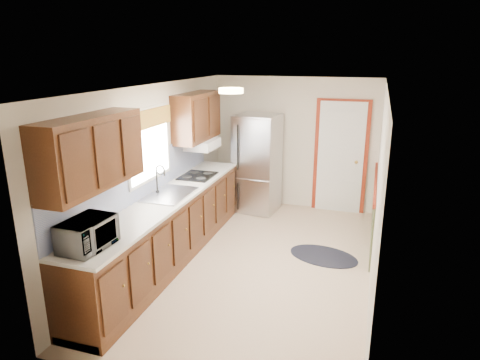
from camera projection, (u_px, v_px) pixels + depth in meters
The scene contains 8 objects.
room_shell at pixel (258, 180), 5.59m from camera, with size 3.20×5.20×2.52m.
kitchen_run at pixel (164, 206), 5.80m from camera, with size 0.63×4.00×2.20m.
back_wall_trim at pixel (347, 168), 7.40m from camera, with size 1.12×2.30×2.08m.
ceiling_fixture at pixel (231, 91), 5.16m from camera, with size 0.30×0.30×0.06m, color #FFD88C.
microwave at pixel (87, 231), 4.18m from camera, with size 0.54×0.30×0.37m, color white.
refrigerator at pixel (257, 163), 7.72m from camera, with size 0.80×0.77×1.77m.
rug at pixel (323, 256), 6.12m from camera, with size 0.99×0.64×0.01m, color black.
cooktop at pixel (198, 176), 6.69m from camera, with size 0.49×0.58×0.02m, color black.
Camera 1 is at (1.41, -5.17, 2.79)m, focal length 32.00 mm.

